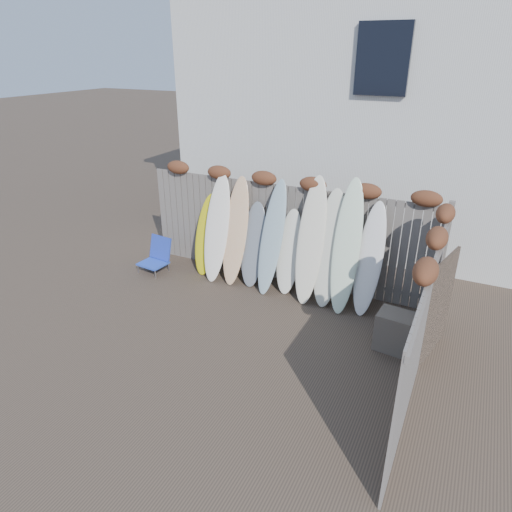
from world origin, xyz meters
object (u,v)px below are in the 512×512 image
at_px(beach_chair, 157,256).
at_px(wooden_crate, 394,331).
at_px(surfboard_0, 207,235).
at_px(lattice_panel, 438,307).

height_order(beach_chair, wooden_crate, beach_chair).
relative_size(wooden_crate, surfboard_0, 0.36).
height_order(beach_chair, lattice_panel, lattice_panel).
distance_m(wooden_crate, surfboard_0, 4.29).
height_order(beach_chair, surfboard_0, surfboard_0).
bearing_deg(lattice_panel, surfboard_0, -178.11).
relative_size(beach_chair, lattice_panel, 0.44).
distance_m(beach_chair, wooden_crate, 5.16).
relative_size(lattice_panel, surfboard_0, 0.94).
bearing_deg(beach_chair, surfboard_0, 24.49).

